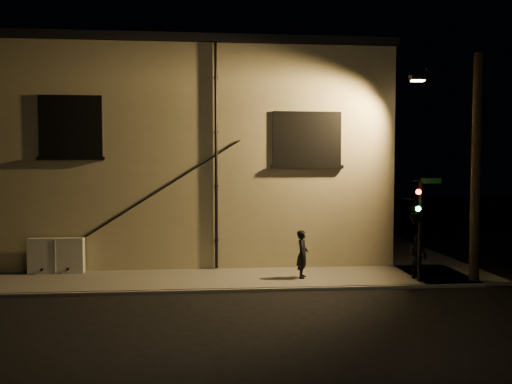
{
  "coord_description": "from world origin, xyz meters",
  "views": [
    {
      "loc": [
        -1.93,
        -15.54,
        4.0
      ],
      "look_at": [
        -0.42,
        1.8,
        3.06
      ],
      "focal_mm": 35.0,
      "sensor_mm": 36.0,
      "label": 1
    }
  ],
  "objects": [
    {
      "name": "traffic_signal",
      "position": [
        4.72,
        0.27,
        2.44
      ],
      "size": [
        1.22,
        2.02,
        3.45
      ],
      "color": "black",
      "rests_on": "sidewalk"
    },
    {
      "name": "building",
      "position": [
        -3.0,
        8.99,
        4.4
      ],
      "size": [
        16.2,
        12.23,
        8.8
      ],
      "color": "tan",
      "rests_on": "ground"
    },
    {
      "name": "streetlamp_pole",
      "position": [
        6.74,
        0.42,
        4.04
      ],
      "size": [
        2.05,
        1.4,
        7.68
      ],
      "color": "black",
      "rests_on": "ground"
    },
    {
      "name": "ground",
      "position": [
        0.0,
        0.0,
        0.0
      ],
      "size": [
        90.0,
        90.0,
        0.0
      ],
      "primitive_type": "plane",
      "color": "black"
    },
    {
      "name": "sidewalk",
      "position": [
        1.22,
        4.39,
        0.06
      ],
      "size": [
        21.0,
        16.0,
        0.12
      ],
      "color": "#5B5952",
      "rests_on": "ground"
    },
    {
      "name": "pedestrian_a",
      "position": [
        1.13,
        1.23,
        0.94
      ],
      "size": [
        0.54,
        0.68,
        1.64
      ],
      "primitive_type": "imported",
      "rotation": [
        0.0,
        0.0,
        1.28
      ],
      "color": "black",
      "rests_on": "sidewalk"
    },
    {
      "name": "pedestrian_b",
      "position": [
        5.06,
        0.83,
        0.87
      ],
      "size": [
        0.8,
        0.89,
        1.5
      ],
      "primitive_type": "imported",
      "rotation": [
        0.0,
        0.0,
        1.96
      ],
      "color": "black",
      "rests_on": "sidewalk"
    },
    {
      "name": "utility_cabinet",
      "position": [
        -7.53,
        2.7,
        0.76
      ],
      "size": [
        1.93,
        0.33,
        1.27
      ],
      "primitive_type": "cube",
      "color": "#BBB9B2",
      "rests_on": "sidewalk"
    }
  ]
}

